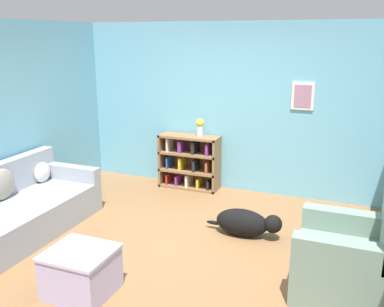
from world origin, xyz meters
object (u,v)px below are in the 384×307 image
(dog, at_px, (246,223))
(vase, at_px, (200,126))
(couch, at_px, (18,210))
(coffee_table, at_px, (81,271))
(bookshelf, at_px, (190,162))
(recliner_chair, at_px, (353,258))

(dog, distance_m, vase, 1.97)
(couch, distance_m, coffee_table, 1.72)
(couch, xyz_separation_m, dog, (2.66, 0.95, -0.12))
(couch, relative_size, bookshelf, 2.15)
(couch, distance_m, dog, 2.83)
(recliner_chair, relative_size, coffee_table, 1.66)
(bookshelf, height_order, vase, vase)
(recliner_chair, bearing_deg, coffee_table, -158.12)
(bookshelf, distance_m, dog, 1.93)
(couch, height_order, bookshelf, bookshelf)
(coffee_table, height_order, dog, coffee_table)
(bookshelf, xyz_separation_m, dog, (1.30, -1.40, -0.25))
(dog, bearing_deg, recliner_chair, -32.84)
(bookshelf, xyz_separation_m, vase, (0.18, -0.02, 0.60))
(bookshelf, relative_size, vase, 3.39)
(bookshelf, height_order, dog, bookshelf)
(dog, bearing_deg, coffee_table, -123.04)
(recliner_chair, height_order, dog, recliner_chair)
(recliner_chair, relative_size, vase, 3.58)
(coffee_table, bearing_deg, recliner_chair, 21.88)
(bookshelf, distance_m, vase, 0.62)
(couch, bearing_deg, recliner_chair, 2.23)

